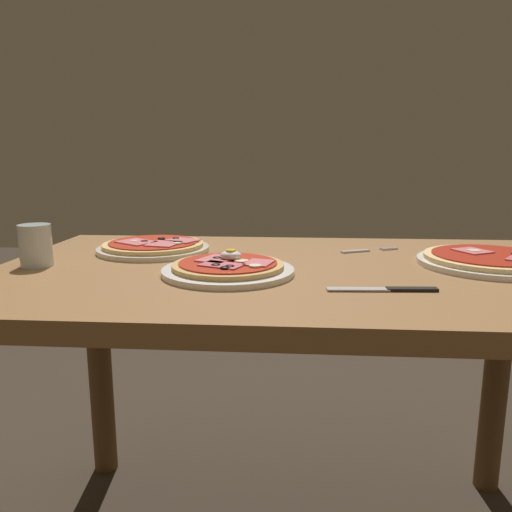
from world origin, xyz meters
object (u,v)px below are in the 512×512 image
Objects in this scene: dining_table at (294,317)px; pizza_foreground at (228,268)px; pizza_across_right at (154,247)px; knife at (390,289)px; pizza_across_left at (491,260)px; fork at (365,250)px; water_glass_far at (36,248)px.

pizza_foreground is (-0.13, -0.08, 0.13)m from dining_table.
pizza_across_right is 0.61m from knife.
knife is at bearing -47.72° from dining_table.
dining_table is 4.19× the size of pizza_across_left.
pizza_foreground is at bearing -139.62° from fork.
pizza_across_left is 0.34m from knife.
fork reaches higher than dining_table.
pizza_foreground is at bearing -5.90° from water_glass_far.
dining_table is 8.62× the size of fork.
pizza_across_left is 0.99m from water_glass_far.
dining_table is 6.59× the size of knife.
water_glass_far reaches higher than dining_table.
water_glass_far reaches higher than pizza_foreground.
dining_table is at bearing -22.45° from pizza_across_right.
fork is at bearing 46.13° from dining_table.
dining_table is 0.40m from pizza_across_right.
fork is at bearing 40.38° from pizza_foreground.
knife is at bearing -32.46° from pizza_across_right.
pizza_across_left reaches higher than dining_table.
pizza_across_right is at bearing 157.55° from dining_table.
pizza_across_left reaches higher than fork.
pizza_across_right is 0.53m from fork.
water_glass_far is 0.74m from knife.
pizza_across_right is at bearing 41.29° from water_glass_far.
fork is (0.53, 0.04, -0.01)m from pizza_across_right.
dining_table is 0.58m from water_glass_far.
pizza_foreground is at bearing -46.11° from pizza_across_right.
water_glass_far is at bearing -138.71° from pizza_across_right.
pizza_across_left is (0.56, 0.12, -0.00)m from pizza_foreground.
pizza_across_right reaches higher than dining_table.
pizza_across_right is (-0.78, 0.10, 0.00)m from pizza_across_left.
water_glass_far is (-0.98, -0.08, 0.03)m from pizza_across_left.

